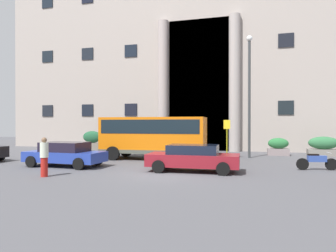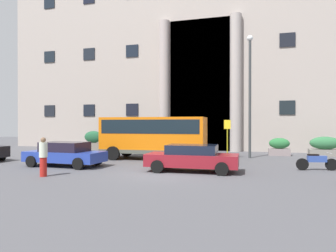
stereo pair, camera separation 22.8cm
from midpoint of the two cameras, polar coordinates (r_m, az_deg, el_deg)
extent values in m
cube|color=#4A494E|center=(14.71, -1.20, -9.02)|extent=(80.00, 64.00, 0.12)
cube|color=#A1958C|center=(32.22, 8.30, 11.18)|extent=(39.90, 9.00, 16.76)
cube|color=black|center=(27.55, 6.13, 7.64)|extent=(5.35, 0.12, 11.65)
cylinder|color=#9F928E|center=(27.97, -0.42, 7.53)|extent=(0.97, 0.97, 11.65)
cylinder|color=#A09691|center=(26.87, 12.72, 7.82)|extent=(0.97, 0.97, 11.65)
cube|color=black|center=(33.65, -20.98, 2.65)|extent=(1.22, 0.08, 1.15)
cube|color=black|center=(31.11, -14.25, 2.85)|extent=(1.22, 0.08, 1.15)
cube|color=black|center=(29.07, -6.47, 3.03)|extent=(1.22, 0.08, 1.15)
cube|color=black|center=(26.96, 21.51, 3.21)|extent=(1.22, 0.08, 1.15)
cube|color=black|center=(34.31, -21.00, 11.91)|extent=(1.22, 0.08, 1.15)
cube|color=black|center=(31.83, -14.27, 12.84)|extent=(1.22, 0.08, 1.15)
cube|color=black|center=(29.84, -6.48, 13.70)|extent=(1.22, 0.08, 1.15)
cube|color=black|center=(27.79, 21.54, 14.68)|extent=(1.22, 0.08, 1.15)
cube|color=black|center=(35.83, -21.02, 20.61)|extent=(1.22, 0.08, 1.15)
cube|color=orange|center=(20.41, -2.32, -1.66)|extent=(6.95, 2.69, 2.33)
cube|color=black|center=(20.40, -2.33, -0.09)|extent=(6.54, 2.70, 0.89)
cube|color=black|center=(19.75, 7.08, -0.67)|extent=(0.15, 2.00, 1.11)
cube|color=#4A4D42|center=(20.48, -2.32, -4.58)|extent=(6.95, 2.73, 0.24)
cylinder|color=black|center=(21.14, 4.85, -4.75)|extent=(0.91, 0.32, 0.90)
cylinder|color=black|center=(18.80, 3.74, -5.40)|extent=(0.91, 0.32, 0.90)
cylinder|color=black|center=(22.37, -7.41, -4.47)|extent=(0.91, 0.32, 0.90)
cylinder|color=black|center=(20.17, -9.85, -5.01)|extent=(0.91, 0.32, 0.90)
cylinder|color=#979316|center=(21.13, 11.28, -2.51)|extent=(0.08, 0.08, 2.56)
cube|color=yellow|center=(21.07, 11.27, 0.29)|extent=(0.44, 0.03, 0.60)
cube|color=#686858|center=(24.63, 5.09, -4.39)|extent=(1.55, 0.88, 0.59)
ellipsoid|color=#2C5320|center=(24.58, 5.09, -2.52)|extent=(1.49, 0.79, 1.02)
cube|color=gray|center=(24.30, 20.24, -4.58)|extent=(1.53, 0.80, 0.50)
ellipsoid|color=#286936|center=(24.26, 20.24, -3.04)|extent=(1.47, 0.72, 0.80)
cube|color=slate|center=(25.29, 27.39, -4.43)|extent=(2.19, 0.95, 0.48)
ellipsoid|color=#2C663B|center=(25.24, 27.40, -2.83)|extent=(2.10, 0.86, 0.94)
cube|color=slate|center=(25.89, -3.55, -4.12)|extent=(2.01, 0.86, 0.62)
ellipsoid|color=#35693A|center=(25.84, -3.55, -2.57)|extent=(1.93, 0.78, 0.79)
cube|color=#6D655A|center=(28.47, -13.47, -3.69)|extent=(1.85, 0.77, 0.65)
ellipsoid|color=#1E5031|center=(28.42, -13.47, -1.98)|extent=(1.78, 0.69, 1.06)
cube|color=maroon|center=(15.21, 4.92, -6.31)|extent=(4.51, 1.86, 0.60)
cube|color=black|center=(15.16, 4.92, -4.35)|extent=(2.45, 1.61, 0.45)
cylinder|color=black|center=(15.93, 10.90, -6.95)|extent=(0.62, 0.21, 0.62)
cylinder|color=black|center=(14.19, 10.41, -7.86)|extent=(0.62, 0.21, 0.62)
cylinder|color=black|center=(16.42, 0.18, -6.73)|extent=(0.62, 0.21, 0.62)
cylinder|color=black|center=(14.74, -1.56, -7.54)|extent=(0.62, 0.21, 0.62)
cylinder|color=black|center=(22.36, -28.28, -4.88)|extent=(0.62, 0.21, 0.62)
cube|color=#223895|center=(17.93, -18.27, -5.37)|extent=(4.42, 1.97, 0.56)
cube|color=black|center=(17.89, -18.27, -3.67)|extent=(2.41, 1.68, 0.51)
cylinder|color=black|center=(17.88, -12.69, -6.15)|extent=(0.63, 0.22, 0.62)
cylinder|color=black|center=(16.38, -15.97, -6.76)|extent=(0.63, 0.22, 0.62)
cylinder|color=black|center=(19.57, -20.18, -5.60)|extent=(0.63, 0.22, 0.62)
cylinder|color=black|center=(18.20, -23.74, -6.06)|extent=(0.63, 0.22, 0.62)
cylinder|color=black|center=(20.03, -15.33, -5.48)|extent=(0.61, 0.23, 0.60)
cylinder|color=black|center=(20.49, -18.86, -5.36)|extent=(0.61, 0.25, 0.60)
cube|color=#ABBBB9|center=(20.23, -17.12, -4.63)|extent=(0.88, 0.43, 0.32)
cube|color=black|center=(20.27, -17.60, -4.11)|extent=(0.55, 0.31, 0.12)
cylinder|color=#A5A5A8|center=(20.02, -15.62, -3.82)|extent=(0.15, 0.54, 0.03)
cylinder|color=black|center=(17.61, 28.45, -6.32)|extent=(0.61, 0.22, 0.60)
cylinder|color=black|center=(17.08, 24.05, -6.52)|extent=(0.61, 0.24, 0.60)
cube|color=#2D4692|center=(17.30, 26.29, -5.50)|extent=(0.94, 0.42, 0.32)
cube|color=black|center=(17.22, 25.73, -4.93)|extent=(0.55, 0.30, 0.12)
cylinder|color=#A5A5A8|center=(17.51, 28.12, -4.45)|extent=(0.14, 0.54, 0.03)
cylinder|color=#A91E18|center=(14.80, -21.76, -7.08)|extent=(0.30, 0.30, 0.86)
cylinder|color=beige|center=(14.72, -21.77, -4.15)|extent=(0.36, 0.36, 0.66)
sphere|color=brown|center=(14.69, -21.77, -2.42)|extent=(0.23, 0.23, 0.23)
cylinder|color=#35393B|center=(21.93, 15.27, 4.79)|extent=(0.18, 0.18, 8.07)
sphere|color=white|center=(22.64, 15.29, 15.49)|extent=(0.40, 0.40, 0.40)
camera|label=1|loc=(0.11, -89.66, 0.00)|focal=32.78mm
camera|label=2|loc=(0.11, 90.34, 0.00)|focal=32.78mm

